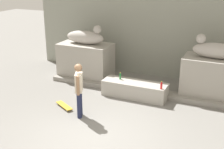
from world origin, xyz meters
The scene contains 11 objects.
ground_plane centered at (0.00, 0.00, 0.00)m, with size 40.00×40.00×0.00m, color slate.
pedestal_left centered at (-2.48, 3.96, 0.71)m, with size 2.09×1.16×1.43m, color #A39E93.
pedestal_right centered at (2.48, 3.96, 0.71)m, with size 2.09×1.16×1.43m, color #A39E93.
statue_reclining_left centered at (-2.45, 3.96, 1.71)m, with size 1.60×0.57×0.78m.
statue_reclining_right centered at (2.45, 3.96, 1.71)m, with size 1.60×0.57×0.78m.
ledge_block centered at (0.00, 2.96, 0.27)m, with size 2.26×0.74×0.54m, color #A39E93.
skater centered at (-1.00, 0.87, 0.92)m, with size 0.33×0.50×1.67m.
skateboard centered at (-1.77, 1.19, 0.06)m, with size 0.79×0.57×0.08m.
bottle_red centered at (1.00, 2.72, 0.65)m, with size 0.07×0.07×0.27m.
bottle_green centered at (-0.57, 3.01, 0.65)m, with size 0.06×0.06×0.26m.
stair_step centered at (0.00, 3.37, 0.08)m, with size 7.06×0.50×0.16m, color gray.
Camera 1 is at (3.29, -6.28, 4.29)m, focal length 48.56 mm.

